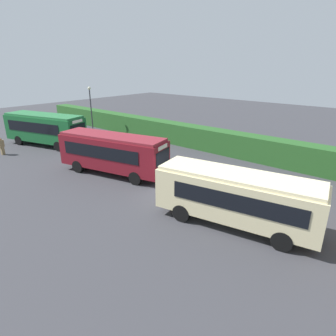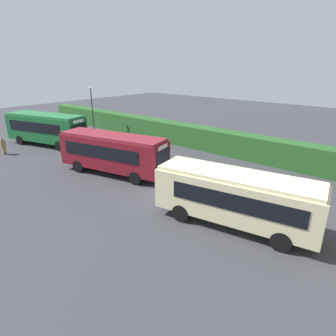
{
  "view_description": "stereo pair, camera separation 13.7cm",
  "coord_description": "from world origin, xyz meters",
  "px_view_note": "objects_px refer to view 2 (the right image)",
  "views": [
    {
      "loc": [
        11.14,
        -13.96,
        8.29
      ],
      "look_at": [
        -0.74,
        0.02,
        1.56
      ],
      "focal_mm": 30.5,
      "sensor_mm": 36.0,
      "label": 1
    },
    {
      "loc": [
        11.24,
        -13.87,
        8.29
      ],
      "look_at": [
        -0.74,
        0.02,
        1.56
      ],
      "focal_mm": 30.5,
      "sensor_mm": 36.0,
      "label": 2
    }
  ],
  "objects_px": {
    "person_center": "(161,157)",
    "lamppost": "(92,105)",
    "bus_green": "(46,128)",
    "bus_cream": "(235,196)",
    "person_left": "(3,146)",
    "traffic_cone": "(272,182)",
    "bus_maroon": "(113,152)"
  },
  "relations": [
    {
      "from": "bus_cream",
      "to": "lamppost",
      "type": "relative_size",
      "value": 1.56
    },
    {
      "from": "traffic_cone",
      "to": "lamppost",
      "type": "relative_size",
      "value": 0.11
    },
    {
      "from": "bus_cream",
      "to": "person_center",
      "type": "xyz_separation_m",
      "value": [
        -8.96,
        4.13,
        -0.76
      ]
    },
    {
      "from": "bus_green",
      "to": "person_left",
      "type": "xyz_separation_m",
      "value": [
        -0.02,
        -4.48,
        -1.05
      ]
    },
    {
      "from": "bus_cream",
      "to": "person_left",
      "type": "relative_size",
      "value": 5.41
    },
    {
      "from": "person_left",
      "to": "person_center",
      "type": "bearing_deg",
      "value": 20.19
    },
    {
      "from": "bus_green",
      "to": "bus_cream",
      "type": "relative_size",
      "value": 1.06
    },
    {
      "from": "person_center",
      "to": "lamppost",
      "type": "relative_size",
      "value": 0.32
    },
    {
      "from": "bus_cream",
      "to": "person_center",
      "type": "height_order",
      "value": "bus_cream"
    },
    {
      "from": "person_center",
      "to": "bus_green",
      "type": "bearing_deg",
      "value": 172.58
    },
    {
      "from": "traffic_cone",
      "to": "person_center",
      "type": "bearing_deg",
      "value": -164.32
    },
    {
      "from": "bus_cream",
      "to": "person_center",
      "type": "bearing_deg",
      "value": -34.83
    },
    {
      "from": "traffic_cone",
      "to": "lamppost",
      "type": "bearing_deg",
      "value": 176.08
    },
    {
      "from": "bus_green",
      "to": "lamppost",
      "type": "relative_size",
      "value": 1.66
    },
    {
      "from": "person_left",
      "to": "person_center",
      "type": "height_order",
      "value": "person_center"
    },
    {
      "from": "bus_cream",
      "to": "lamppost",
      "type": "height_order",
      "value": "lamppost"
    },
    {
      "from": "person_center",
      "to": "traffic_cone",
      "type": "xyz_separation_m",
      "value": [
        8.49,
        2.38,
        -0.68
      ]
    },
    {
      "from": "traffic_cone",
      "to": "bus_green",
      "type": "bearing_deg",
      "value": -167.7
    },
    {
      "from": "bus_green",
      "to": "person_center",
      "type": "bearing_deg",
      "value": -5.27
    },
    {
      "from": "bus_maroon",
      "to": "traffic_cone",
      "type": "xyz_separation_m",
      "value": [
        10.53,
        5.77,
        -1.52
      ]
    },
    {
      "from": "bus_maroon",
      "to": "person_center",
      "type": "height_order",
      "value": "bus_maroon"
    },
    {
      "from": "traffic_cone",
      "to": "bus_maroon",
      "type": "bearing_deg",
      "value": -151.27
    },
    {
      "from": "lamppost",
      "to": "bus_cream",
      "type": "bearing_deg",
      "value": -18.7
    },
    {
      "from": "traffic_cone",
      "to": "bus_cream",
      "type": "bearing_deg",
      "value": -85.84
    },
    {
      "from": "bus_green",
      "to": "bus_cream",
      "type": "bearing_deg",
      "value": -19.37
    },
    {
      "from": "person_center",
      "to": "lamppost",
      "type": "height_order",
      "value": "lamppost"
    },
    {
      "from": "bus_cream",
      "to": "lamppost",
      "type": "distance_m",
      "value": 25.4
    },
    {
      "from": "bus_maroon",
      "to": "traffic_cone",
      "type": "relative_size",
      "value": 15.32
    },
    {
      "from": "bus_maroon",
      "to": "traffic_cone",
      "type": "bearing_deg",
      "value": 15.51
    },
    {
      "from": "person_left",
      "to": "traffic_cone",
      "type": "xyz_separation_m",
      "value": [
        22.71,
        9.42,
        -0.56
      ]
    },
    {
      "from": "person_left",
      "to": "lamppost",
      "type": "relative_size",
      "value": 0.29
    },
    {
      "from": "bus_cream",
      "to": "person_center",
      "type": "relative_size",
      "value": 4.83
    }
  ]
}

